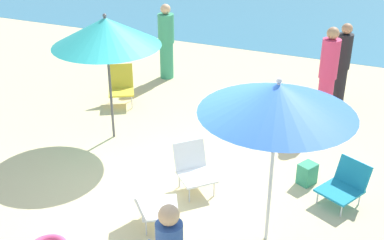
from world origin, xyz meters
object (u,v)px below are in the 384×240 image
Objects in this scene: beach_chair_e at (193,167)px; person_c at (166,42)px; beach_chair_d at (152,204)px; person_b at (328,76)px; beach_chair_b at (121,84)px; person_a at (342,66)px; beach_bag at (307,174)px; umbrella_blue at (278,99)px; umbrella_teal at (106,32)px; beach_chair_c at (345,184)px.

beach_chair_e is 4.16m from person_c.
beach_chair_d is 0.95m from beach_chair_e.
beach_chair_b is at bearing -23.79° from person_b.
beach_chair_b is at bearing -129.58° from person_a.
beach_chair_b is 3.99m from beach_bag.
person_c is at bearing 140.93° from beach_chair_b.
umbrella_blue is at bearing -62.70° from person_a.
umbrella_blue is at bearing -98.33° from beach_bag.
beach_chair_d is 2.27m from beach_bag.
umbrella_blue reaches higher than person_b.
person_a is 3.52m from person_c.
beach_chair_b is 3.71m from beach_chair_d.
beach_chair_e is (2.34, -2.06, -0.04)m from beach_chair_b.
beach_bag is at bearing 81.67° from umbrella_blue.
beach_chair_b is 2.29× the size of beach_bag.
umbrella_blue is 3.33m from umbrella_teal.
beach_chair_d is 2.24× the size of beach_bag.
umbrella_blue reaches higher than beach_chair_d.
person_c reaches higher than beach_chair_c.
person_a is at bearing -142.89° from beach_chair_c.
beach_chair_c is 1.02× the size of beach_chair_e.
person_a is 2.82m from beach_bag.
beach_chair_e is at bearing 17.88° from beach_chair_b.
beach_chair_e is (-1.21, 0.64, -1.49)m from umbrella_blue.
beach_chair_e reaches higher than beach_bag.
beach_chair_c is at bearing 39.04° from beach_chair_b.
person_c is (-3.38, 0.83, -0.08)m from person_b.
person_a is at bearing 90.11° from beach_bag.
person_c is (-3.52, 0.10, -0.03)m from person_a.
person_c is (-2.12, 3.56, 0.45)m from beach_chair_e.
person_a is (-0.53, 2.97, 0.54)m from beach_chair_c.
umbrella_teal is 1.30× the size of person_a.
person_a is at bearing 42.23° from beach_chair_d.
person_c reaches higher than beach_chair_b.
person_b reaches higher than beach_chair_b.
person_b is at bearing -27.27° from person_c.
beach_bag is (0.01, -2.74, -0.65)m from person_a.
beach_chair_b is at bearing 142.65° from umbrella_blue.
beach_chair_e is 0.46× the size of person_c.
beach_chair_e is (0.15, 0.93, 0.02)m from beach_chair_d.
person_c is 5.04× the size of beach_bag.
person_b is at bearing 94.02° from beach_bag.
person_b is (0.06, 3.37, -0.96)m from umbrella_blue.
umbrella_teal is 2.91m from person_c.
umbrella_teal reaches higher than person_c.
person_a is 5.10× the size of beach_bag.
person_a is (3.17, 2.62, -0.96)m from umbrella_teal.
person_c reaches higher than beach_bag.
beach_chair_d reaches higher than beach_chair_c.
person_b is (1.42, 3.66, 0.55)m from beach_chair_d.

